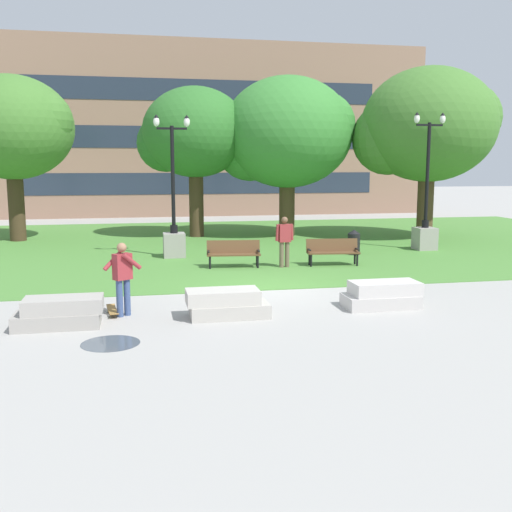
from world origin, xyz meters
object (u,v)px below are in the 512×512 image
Objects in this scene: park_bench_near_right at (233,252)px; lamp_post_center at (174,229)px; person_skateboarder at (123,275)px; person_bystander_near_lawn at (284,239)px; concrete_block_center at (60,313)px; concrete_block_left at (226,304)px; trash_bin at (354,242)px; skateboard at (113,311)px; concrete_block_right at (382,295)px; lamp_post_left at (425,223)px; park_bench_near_left at (333,250)px.

lamp_post_center is at bearing 124.43° from park_bench_near_right.
person_skateboarder is 1.00× the size of person_bystander_near_lawn.
person_skateboarder is 0.33× the size of lamp_post_center.
concrete_block_center is 0.99× the size of concrete_block_left.
person_bystander_near_lawn is at bearing -145.46° from trash_bin.
skateboard is 0.61× the size of person_bystander_near_lawn.
person_bystander_near_lawn is at bearing 43.89° from concrete_block_center.
person_skateboarder is 1.65× the size of skateboard.
person_bystander_near_lawn is (2.90, 6.16, 0.68)m from concrete_block_left.
concrete_block_left is 2.47m from person_skateboarder.
concrete_block_right is 6.49m from skateboard.
concrete_block_center and concrete_block_right have the same top height.
park_bench_near_right reaches higher than skateboard.
concrete_block_center is 16.11m from lamp_post_left.
park_bench_near_right is 1.08× the size of person_bystander_near_lawn.
person_skateboarder is 0.93× the size of park_bench_near_left.
lamp_post_center reaches higher than trash_bin.
person_bystander_near_lawn is (1.69, -0.33, 0.44)m from park_bench_near_right.
concrete_block_center is at bearing -152.97° from person_skateboarder.
lamp_post_left reaches higher than concrete_block_right.
lamp_post_center is at bearing 78.84° from person_skateboarder.
concrete_block_right is 0.99× the size of park_bench_near_right.
concrete_block_center is at bearing -144.87° from lamp_post_left.
lamp_post_center is (-10.14, 0.02, -0.04)m from lamp_post_left.
lamp_post_center is at bearing 71.97° from concrete_block_center.
park_bench_near_left is (6.95, 5.69, -0.43)m from person_skateboarder.
lamp_post_center is 6.90m from trash_bin.
concrete_block_center is 9.09m from person_bystander_near_lawn.
park_bench_near_left is at bearing -4.16° from park_bench_near_right.
lamp_post_left is at bearing 11.69° from trash_bin.
concrete_block_left is at bearing -126.59° from park_bench_near_left.
concrete_block_left is 2.70m from skateboard.
lamp_post_center is (-4.50, 8.98, 0.77)m from concrete_block_right.
concrete_block_center is 1.40m from skateboard.
skateboard is at bearing -123.47° from park_bench_near_right.
park_bench_near_right is at bearing 175.84° from park_bench_near_left.
person_skateboarder is 7.66m from person_bystander_near_lawn.
lamp_post_center is at bearing 116.59° from concrete_block_right.
concrete_block_left is at bearing -115.19° from person_bystander_near_lawn.
concrete_block_left is 1.03× the size of concrete_block_right.
trash_bin reaches higher than concrete_block_left.
concrete_block_center is 9.79m from lamp_post_center.
park_bench_near_left reaches higher than concrete_block_center.
person_bystander_near_lawn is at bearing -177.23° from park_bench_near_left.
concrete_block_right is at bearing -5.28° from skateboard.
trash_bin is (8.54, 7.90, -0.47)m from person_skateboarder.
skateboard is 0.56× the size of park_bench_near_right.
person_skateboarder is 1.78× the size of trash_bin.
concrete_block_center is 1.01× the size of park_bench_near_right.
person_bystander_near_lawn is at bearing 47.12° from person_skateboarder.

